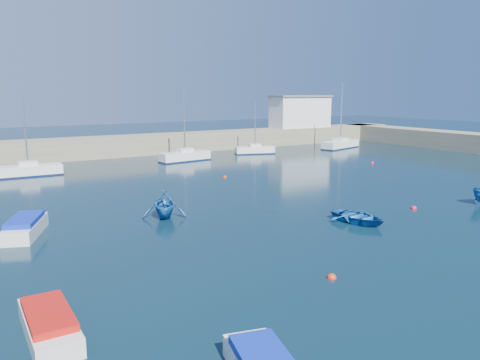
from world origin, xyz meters
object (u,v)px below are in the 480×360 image
sailboat_8 (340,144)px  dinghy_center (358,217)px  harbor_office (300,112)px  sailboat_5 (28,170)px  motorboat_0 (49,324)px  dinghy_left (165,204)px  motorboat_1 (25,227)px  sailboat_7 (255,150)px  sailboat_6 (185,156)px

sailboat_8 → dinghy_center: 42.07m
harbor_office → sailboat_5: size_ratio=1.18×
harbor_office → sailboat_8: bearing=-86.4°
sailboat_5 → motorboat_0: size_ratio=1.99×
dinghy_left → sailboat_8: bearing=55.0°
dinghy_left → sailboat_5: bearing=128.0°
dinghy_center → dinghy_left: (-10.20, 7.93, 0.53)m
dinghy_center → motorboat_0: bearing=-175.7°
motorboat_1 → dinghy_center: (18.85, -8.38, -0.13)m
dinghy_center → dinghy_left: dinghy_left is taller
sailboat_5 → sailboat_7: size_ratio=1.18×
harbor_office → motorboat_1: harbor_office is taller
sailboat_5 → sailboat_8: size_ratio=0.87×
sailboat_7 → sailboat_8: sailboat_8 is taller
sailboat_6 → motorboat_0: 42.22m
sailboat_5 → motorboat_0: (-3.83, -34.73, -0.16)m
sailboat_6 → dinghy_center: (-2.11, -31.34, -0.25)m
sailboat_7 → dinghy_left: size_ratio=2.07×
dinghy_center → sailboat_5: bearing=108.6°
sailboat_7 → dinghy_center: size_ratio=1.91×
sailboat_6 → dinghy_center: sailboat_6 is taller
harbor_office → motorboat_0: bearing=-136.1°
motorboat_1 → dinghy_left: dinghy_left is taller
sailboat_6 → dinghy_left: bearing=145.0°
sailboat_7 → motorboat_0: 49.91m
sailboat_8 → sailboat_5: bearing=75.9°
sailboat_7 → motorboat_0: size_ratio=1.68×
sailboat_5 → motorboat_0: bearing=175.6°
motorboat_0 → harbor_office: bearing=43.7°
harbor_office → dinghy_left: 49.98m
sailboat_5 → harbor_office: bearing=-74.3°
sailboat_7 → sailboat_8: size_ratio=0.73×
sailboat_6 → sailboat_8: (25.87, 0.07, -0.01)m
sailboat_8 → dinghy_left: 44.83m
dinghy_center → dinghy_left: bearing=132.8°
harbor_office → sailboat_8: 10.22m
motorboat_1 → dinghy_center: motorboat_1 is taller
harbor_office → dinghy_center: 49.20m
sailboat_8 → dinghy_left: size_ratio=2.82×
sailboat_5 → sailboat_7: sailboat_5 is taller
harbor_office → sailboat_7: bearing=-150.7°
sailboat_5 → sailboat_8: (43.89, 1.48, 0.01)m
sailboat_8 → motorboat_1: bearing=100.2°
sailboat_6 → sailboat_8: 25.87m
harbor_office → sailboat_5: bearing=-166.2°
sailboat_8 → sailboat_7: bearing=69.2°
sailboat_7 → sailboat_5: bearing=113.3°
harbor_office → motorboat_0: (-47.13, -45.37, -4.65)m
motorboat_0 → motorboat_1: motorboat_1 is taller
sailboat_8 → motorboat_1: (-46.84, -23.04, -0.10)m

